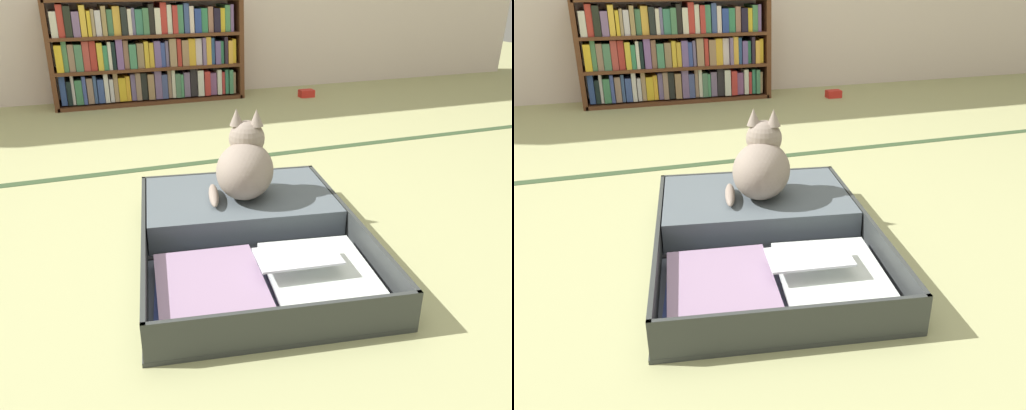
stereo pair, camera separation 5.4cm
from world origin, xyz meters
The scene contains 6 objects.
ground_plane centered at (0.00, 0.00, 0.00)m, with size 10.00×10.00×0.00m, color tan.
tatami_border centered at (0.00, 0.91, 0.00)m, with size 4.80×0.05×0.00m.
bookshelf centered at (0.11, 2.25, 0.32)m, with size 1.23×0.26×0.66m.
open_suitcase centered at (0.05, 0.12, 0.05)m, with size 0.77×0.97×0.11m.
black_cat centered at (0.09, 0.24, 0.21)m, with size 0.28×0.30×0.28m.
small_red_pouch centered at (1.15, 2.01, 0.02)m, with size 0.10×0.07×0.05m.
Camera 1 is at (-0.42, -1.25, 0.77)m, focal length 36.23 mm.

